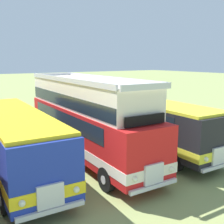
# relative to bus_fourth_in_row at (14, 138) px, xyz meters

# --- Properties ---
(bus_fourth_in_row) EXTENTS (2.99, 10.55, 2.99)m
(bus_fourth_in_row) POSITION_rel_bus_fourth_in_row_xyz_m (0.00, 0.00, 0.00)
(bus_fourth_in_row) COLOR #1E339E
(bus_fourth_in_row) RESTS_ON ground
(bus_fifth_in_row) EXTENTS (2.86, 11.44, 4.52)m
(bus_fifth_in_row) POSITION_rel_bus_fourth_in_row_xyz_m (3.89, 0.05, 0.61)
(bus_fifth_in_row) COLOR red
(bus_fifth_in_row) RESTS_ON ground
(bus_sixth_in_row) EXTENTS (2.87, 10.75, 2.99)m
(bus_sixth_in_row) POSITION_rel_bus_fourth_in_row_xyz_m (7.79, -0.45, 0.00)
(bus_sixth_in_row) COLOR black
(bus_sixth_in_row) RESTS_ON ground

